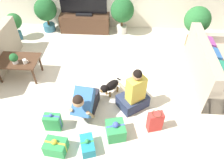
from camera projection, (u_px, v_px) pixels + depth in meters
The scene contains 19 objects.
ground_plane at pixel (95, 90), 4.49m from camera, with size 16.00×16.00×0.00m, color beige.
sofa_right at pixel (213, 69), 4.50m from camera, with size 0.86×1.90×0.84m.
coffee_table at pixel (18, 62), 4.53m from camera, with size 0.87×0.56×0.45m.
tv_console at pixel (85, 23), 6.03m from camera, with size 1.34×0.44×0.47m.
tv at pixel (83, 4), 5.65m from camera, with size 1.23×0.20×0.68m.
potted_plant_corner_right at pixel (197, 22), 5.19m from camera, with size 0.62×0.62×1.03m.
potted_plant_back_right at pixel (122, 12), 5.68m from camera, with size 0.62×0.62×0.96m.
potted_plant_back_left at pixel (46, 11), 5.81m from camera, with size 0.59×0.59×0.91m.
potted_plant_corner_left at pixel (14, 23), 5.58m from camera, with size 0.41×0.41×0.71m.
person_kneeling at pixel (85, 102), 3.81m from camera, with size 0.43×0.81×0.78m.
person_sitting at pixel (134, 94), 3.96m from camera, with size 0.66×0.63×0.92m.
dog at pixel (110, 86), 4.26m from camera, with size 0.39×0.42×0.33m.
gift_box_a at pixel (88, 145), 3.47m from camera, with size 0.30×0.39×0.25m.
gift_box_b at pixel (56, 147), 3.43m from camera, with size 0.36×0.29×0.30m.
gift_box_c at pixel (53, 122), 3.72m from camera, with size 0.28×0.17×0.37m.
gift_box_d at pixel (116, 130), 3.62m from camera, with size 0.37×0.39×0.35m.
gift_bag_a at pixel (155, 121), 3.67m from camera, with size 0.28×0.20×0.42m.
mug at pixel (25, 61), 4.38m from camera, with size 0.12×0.08×0.09m.
tabletop_plant at pixel (14, 58), 4.33m from camera, with size 0.17×0.17×0.22m.
Camera 1 is at (0.55, -3.12, 3.21)m, focal length 35.00 mm.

